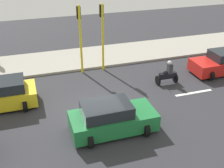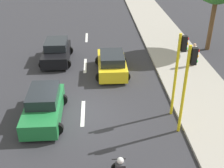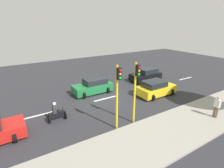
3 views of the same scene
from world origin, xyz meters
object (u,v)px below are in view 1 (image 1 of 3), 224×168
at_px(car_red, 224,62).
at_px(traffic_light_corner, 80,30).
at_px(traffic_light_midblock, 102,28).
at_px(car_green, 112,118).
at_px(car_yellow_cab, 0,95).
at_px(motorcycle, 168,74).

relative_size(car_red, traffic_light_corner, 0.95).
bearing_deg(car_red, traffic_light_midblock, 69.00).
height_order(car_red, traffic_light_midblock, traffic_light_midblock).
distance_m(car_green, traffic_light_corner, 7.17).
bearing_deg(traffic_light_midblock, car_green, 167.42).
height_order(car_yellow_cab, traffic_light_corner, traffic_light_corner).
height_order(car_red, motorcycle, motorcycle).
xyz_separation_m(car_red, car_green, (-3.90, 9.11, -0.00)).
bearing_deg(motorcycle, car_green, 126.71).
distance_m(car_yellow_cab, car_green, 6.32).
height_order(car_red, car_green, same).
bearing_deg(traffic_light_midblock, motorcycle, -135.53).
distance_m(traffic_light_corner, traffic_light_midblock, 1.47).
bearing_deg(traffic_light_midblock, car_red, -111.00).
bearing_deg(car_green, motorcycle, -53.29).
height_order(car_yellow_cab, car_green, same).
bearing_deg(traffic_light_corner, car_yellow_cab, 120.47).
bearing_deg(motorcycle, car_red, -85.21).
bearing_deg(traffic_light_corner, car_red, -107.82).
bearing_deg(car_red, motorcycle, 94.79).
height_order(car_green, traffic_light_midblock, traffic_light_midblock).
bearing_deg(car_yellow_cab, motorcycle, -91.74).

